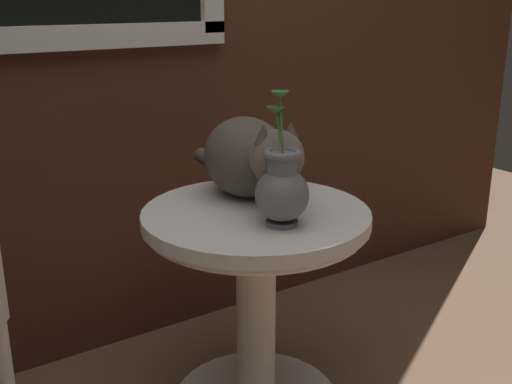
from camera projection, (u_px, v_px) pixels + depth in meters
The scene contains 3 objects.
wicker_side_table at pixel (256, 276), 1.68m from camera, with size 0.60×0.60×0.60m.
cat at pixel (249, 157), 1.69m from camera, with size 0.25×0.56×0.24m.
pewter_vase_with_ivy at pixel (282, 188), 1.49m from camera, with size 0.13×0.13×0.32m.
Camera 1 is at (-0.62, -1.16, 1.14)m, focal length 43.68 mm.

